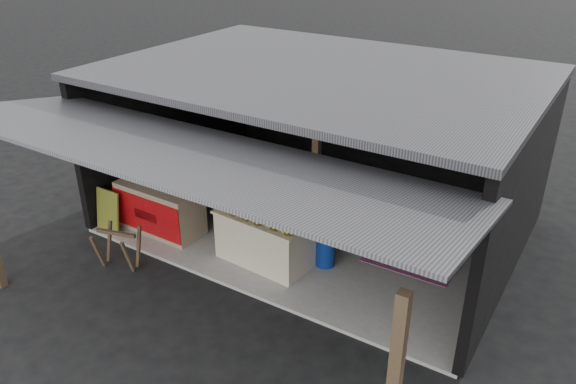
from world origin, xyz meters
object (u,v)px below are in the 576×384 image
Objects in this scene: water_barrel at (325,252)px; plastic_chair at (442,243)px; neighbor_stall at (160,205)px; sawhorse at (118,245)px; white_crate at (296,212)px; banana_table at (267,236)px.

plastic_chair is at bearing 30.48° from water_barrel.
neighbor_stall is 2.22× the size of sawhorse.
white_crate is at bearing 149.97° from water_barrel.
sawhorse is 5.36m from plastic_chair.
sawhorse is (0.21, -1.24, -0.12)m from neighbor_stall.
white_crate is at bearing 174.45° from plastic_chair.
sawhorse is 3.46m from water_barrel.
neighbor_stall is at bearing -177.65° from plastic_chair.
white_crate is 1.37× the size of sawhorse.
white_crate reaches higher than banana_table.
banana_table is 1.00× the size of neighbor_stall.
white_crate is at bearing 33.86° from sawhorse.
neighbor_stall is 1.27m from sawhorse.
sawhorse is at bearing -128.66° from white_crate.
sawhorse is (-2.04, -2.34, -0.14)m from white_crate.
neighbor_stall reaches higher than white_crate.
banana_table is 2.11× the size of plastic_chair.
sawhorse is (-2.02, -1.46, -0.07)m from banana_table.
white_crate is 2.14× the size of water_barrel.
plastic_chair is at bearing 16.37° from sawhorse.
sawhorse is 0.95× the size of plastic_chair.
plastic_chair is at bearing 12.51° from white_crate.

